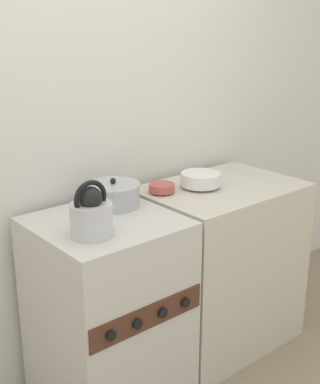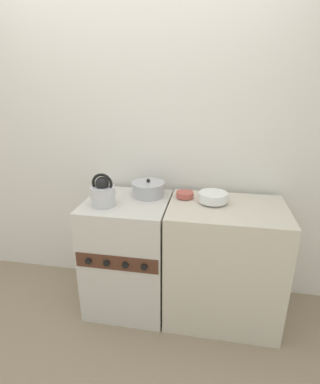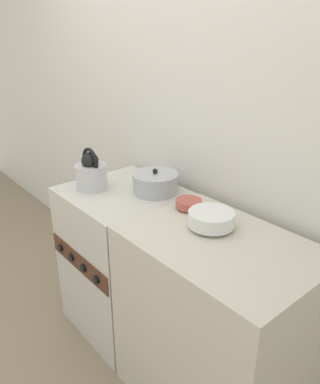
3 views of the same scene
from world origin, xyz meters
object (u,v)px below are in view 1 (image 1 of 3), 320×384
stove (108,311)px  cooking_pot (113,195)px  enamel_bowl (201,179)px  kettle (92,215)px  small_ceramic_bowl (162,188)px

stove → cooking_pot: 0.54m
stove → cooking_pot: size_ratio=3.56×
cooking_pot → enamel_bowl: cooking_pot is taller
stove → cooking_pot: bearing=43.6°
stove → enamel_bowl: (0.62, 0.05, 0.50)m
kettle → cooking_pot: 0.36m
small_ceramic_bowl → enamel_bowl: bearing=-17.1°
stove → cooking_pot: cooking_pot is taller
cooking_pot → small_ceramic_bowl: bearing=-3.5°
stove → kettle: kettle is taller
kettle → enamel_bowl: size_ratio=1.15×
kettle → small_ceramic_bowl: (0.55, 0.22, -0.06)m
kettle → cooking_pot: kettle is taller
stove → small_ceramic_bowl: bearing=15.2°
stove → small_ceramic_bowl: small_ceramic_bowl is taller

